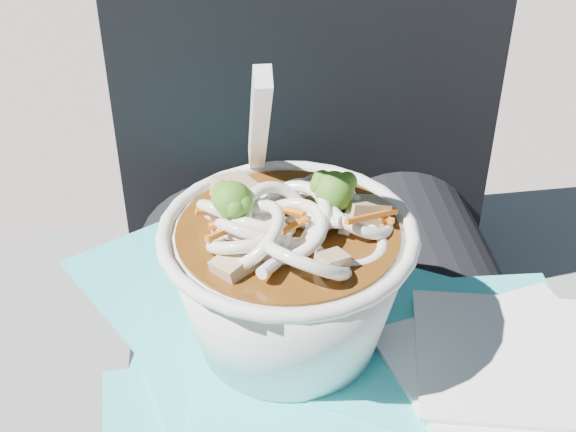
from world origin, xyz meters
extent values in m
cylinder|color=black|center=(0.09, 0.00, 0.50)|extent=(0.16, 0.48, 0.16)
cube|color=#30C7CA|center=(-0.03, 0.00, 0.58)|extent=(0.21, 0.21, 0.00)
cube|color=#30C7CA|center=(-0.09, 0.09, 0.59)|extent=(0.24, 0.24, 0.00)
cube|color=#30C7CA|center=(0.09, 0.01, 0.59)|extent=(0.14, 0.12, 0.00)
cube|color=#30C7CA|center=(0.08, -0.04, 0.59)|extent=(0.12, 0.14, 0.00)
cube|color=#30C7CA|center=(-0.08, 0.03, 0.59)|extent=(0.15, 0.17, 0.00)
cube|color=#30C7CA|center=(-0.01, -0.07, 0.60)|extent=(0.21, 0.22, 0.00)
cube|color=#30C7CA|center=(-0.03, -0.07, 0.60)|extent=(0.22, 0.21, 0.00)
cube|color=#30C7CA|center=(-0.03, 0.00, 0.60)|extent=(0.17, 0.20, 0.00)
cube|color=#30C7CA|center=(0.01, 0.01, 0.60)|extent=(0.20, 0.20, 0.00)
cube|color=white|center=(0.09, -0.05, 0.60)|extent=(0.17, 0.17, 0.00)
cube|color=white|center=(0.09, -0.04, 0.61)|extent=(0.14, 0.14, 0.00)
torus|color=white|center=(-0.04, 0.00, 0.69)|extent=(0.16, 0.16, 0.01)
cylinder|color=#4A270A|center=(-0.04, 0.00, 0.68)|extent=(0.14, 0.14, 0.01)
torus|color=white|center=(-0.07, 0.00, 0.69)|extent=(0.05, 0.05, 0.05)
torus|color=white|center=(-0.02, 0.01, 0.69)|extent=(0.05, 0.05, 0.03)
torus|color=white|center=(-0.04, 0.04, 0.69)|extent=(0.05, 0.05, 0.03)
torus|color=white|center=(-0.04, 0.01, 0.69)|extent=(0.06, 0.06, 0.03)
torus|color=white|center=(-0.01, -0.01, 0.69)|extent=(0.07, 0.07, 0.01)
torus|color=white|center=(-0.08, 0.01, 0.70)|extent=(0.04, 0.03, 0.04)
torus|color=white|center=(-0.07, -0.01, 0.70)|extent=(0.07, 0.06, 0.04)
torus|color=white|center=(-0.06, 0.01, 0.69)|extent=(0.06, 0.06, 0.03)
torus|color=white|center=(-0.05, 0.01, 0.70)|extent=(0.06, 0.04, 0.05)
torus|color=white|center=(0.00, 0.00, 0.70)|extent=(0.05, 0.06, 0.03)
torus|color=white|center=(-0.05, -0.01, 0.70)|extent=(0.07, 0.07, 0.03)
torus|color=white|center=(-0.04, -0.03, 0.70)|extent=(0.06, 0.05, 0.05)
torus|color=white|center=(-0.07, -0.01, 0.70)|extent=(0.06, 0.07, 0.05)
torus|color=white|center=(-0.02, 0.03, 0.69)|extent=(0.07, 0.07, 0.03)
torus|color=white|center=(-0.04, 0.00, 0.70)|extent=(0.06, 0.05, 0.04)
cylinder|color=white|center=(-0.03, 0.00, 0.70)|extent=(0.03, 0.03, 0.02)
cylinder|color=white|center=(-0.01, 0.00, 0.70)|extent=(0.02, 0.03, 0.02)
cylinder|color=white|center=(-0.06, 0.03, 0.70)|extent=(0.01, 0.03, 0.01)
cylinder|color=white|center=(-0.08, 0.00, 0.70)|extent=(0.03, 0.03, 0.01)
cylinder|color=white|center=(-0.07, -0.01, 0.70)|extent=(0.03, 0.03, 0.02)
cylinder|color=white|center=(-0.06, -0.04, 0.70)|extent=(0.02, 0.03, 0.01)
cylinder|color=white|center=(-0.03, 0.00, 0.70)|extent=(0.04, 0.03, 0.02)
cylinder|color=olive|center=(-0.01, 0.01, 0.70)|extent=(0.01, 0.01, 0.01)
sphere|color=#2C6316|center=(-0.01, 0.01, 0.71)|extent=(0.03, 0.03, 0.03)
sphere|color=#2C6316|center=(-0.02, 0.02, 0.71)|extent=(0.01, 0.01, 0.01)
sphere|color=#2C6316|center=(-0.02, 0.01, 0.71)|extent=(0.01, 0.01, 0.01)
sphere|color=#2C6316|center=(-0.02, 0.02, 0.71)|extent=(0.01, 0.01, 0.01)
sphere|color=#2C6316|center=(-0.01, 0.01, 0.71)|extent=(0.01, 0.01, 0.01)
cylinder|color=olive|center=(-0.08, 0.01, 0.70)|extent=(0.01, 0.01, 0.01)
sphere|color=#2C6316|center=(-0.08, 0.01, 0.71)|extent=(0.03, 0.03, 0.03)
sphere|color=#2C6316|center=(-0.07, 0.00, 0.71)|extent=(0.01, 0.01, 0.01)
sphere|color=#2C6316|center=(-0.08, 0.02, 0.71)|extent=(0.01, 0.01, 0.01)
sphere|color=#2C6316|center=(-0.07, 0.02, 0.71)|extent=(0.01, 0.01, 0.01)
sphere|color=#2C6316|center=(-0.07, 0.00, 0.71)|extent=(0.01, 0.01, 0.01)
cube|color=orange|center=(-0.05, 0.01, 0.70)|extent=(0.03, 0.04, 0.02)
cube|color=orange|center=(-0.05, -0.02, 0.70)|extent=(0.03, 0.02, 0.01)
cube|color=orange|center=(-0.03, -0.01, 0.70)|extent=(0.03, 0.04, 0.01)
cube|color=orange|center=(-0.08, 0.00, 0.70)|extent=(0.04, 0.04, 0.01)
cube|color=orange|center=(-0.06, 0.00, 0.69)|extent=(0.05, 0.02, 0.01)
cube|color=orange|center=(-0.06, 0.01, 0.70)|extent=(0.05, 0.02, 0.00)
cube|color=orange|center=(-0.07, 0.01, 0.70)|extent=(0.05, 0.02, 0.02)
cube|color=orange|center=(0.00, 0.01, 0.69)|extent=(0.04, 0.04, 0.01)
cube|color=orange|center=(-0.04, 0.03, 0.69)|extent=(0.05, 0.01, 0.01)
cube|color=orange|center=(0.01, -0.01, 0.70)|extent=(0.04, 0.03, 0.02)
cube|color=#9B7D57|center=(0.00, 0.01, 0.69)|extent=(0.03, 0.03, 0.02)
cube|color=#9B7D57|center=(-0.02, 0.04, 0.69)|extent=(0.03, 0.03, 0.02)
cube|color=#9B7D57|center=(-0.07, 0.04, 0.70)|extent=(0.03, 0.03, 0.02)
cube|color=#9B7D57|center=(-0.08, -0.03, 0.69)|extent=(0.03, 0.03, 0.02)
cube|color=#9B7D57|center=(-0.02, -0.04, 0.69)|extent=(0.02, 0.02, 0.01)
ellipsoid|color=white|center=(-0.06, -0.01, 0.69)|extent=(0.03, 0.04, 0.01)
cube|color=white|center=(-0.06, 0.04, 0.74)|extent=(0.01, 0.09, 0.11)
camera|label=1|loc=(-0.08, -0.39, 0.98)|focal=50.00mm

